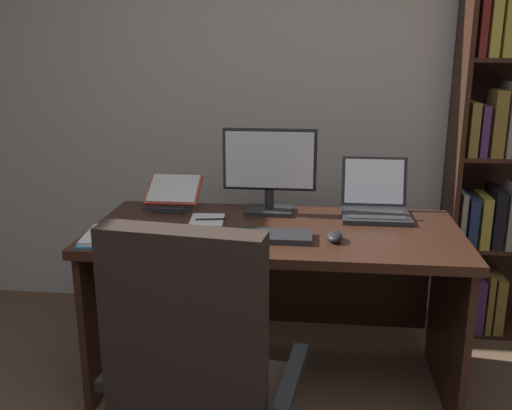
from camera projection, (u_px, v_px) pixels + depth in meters
The scene contains 11 objects.
wall_back at pixel (311, 79), 3.18m from camera, with size 5.68×0.12×2.69m, color beige.
desk at pixel (276, 267), 2.61m from camera, with size 1.60×0.74×0.76m.
office_chair at pixel (199, 401), 1.80m from camera, with size 0.65×0.60×1.05m.
monitor at pixel (269, 172), 2.67m from camera, with size 0.44×0.16×0.40m.
laptop at pixel (375, 204), 2.66m from camera, with size 0.31×0.32×0.25m.
keyboard at pixel (261, 236), 2.34m from camera, with size 0.42×0.15×0.02m, color #232326.
computer_mouse at pixel (335, 237), 2.31m from camera, with size 0.06×0.10×0.04m, color #232326.
reading_stand_with_book at pixel (173, 193), 2.80m from camera, with size 0.26×0.25×0.14m.
open_binder at pixel (146, 236), 2.35m from camera, with size 0.53×0.31×0.02m.
notepad at pixel (207, 221), 2.57m from camera, with size 0.15×0.21×0.01m, color white.
pen at pixel (211, 219), 2.56m from camera, with size 0.01×0.01×0.14m, color black.
Camera 1 is at (0.05, -0.99, 1.52)m, focal length 40.01 mm.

